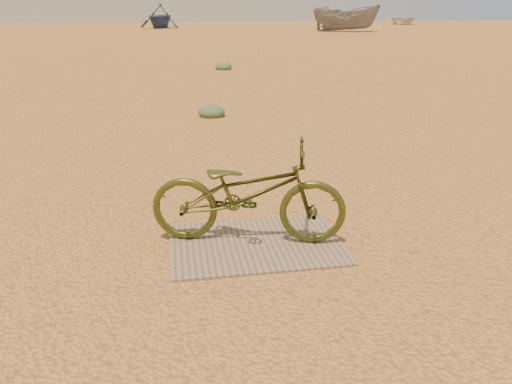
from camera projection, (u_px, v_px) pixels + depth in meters
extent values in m
plane|color=gold|center=(298.00, 244.00, 4.46)|extent=(120.00, 120.00, 0.00)
cube|color=#88785C|center=(256.00, 244.00, 4.44)|extent=(1.52, 1.07, 0.02)
imported|color=#3D4419|center=(248.00, 193.00, 4.33)|extent=(1.80, 0.97, 0.90)
imported|color=navy|center=(160.00, 16.00, 44.54)|extent=(4.77, 5.09, 2.15)
imported|color=gray|center=(346.00, 18.00, 38.89)|extent=(5.49, 3.48, 1.99)
imported|color=silver|center=(403.00, 19.00, 53.54)|extent=(5.16, 6.08, 1.07)
ellipsoid|color=#54734A|center=(212.00, 116.00, 9.57)|extent=(0.52, 0.52, 0.28)
ellipsoid|color=#54734A|center=(224.00, 69.00, 16.41)|extent=(0.55, 0.55, 0.30)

